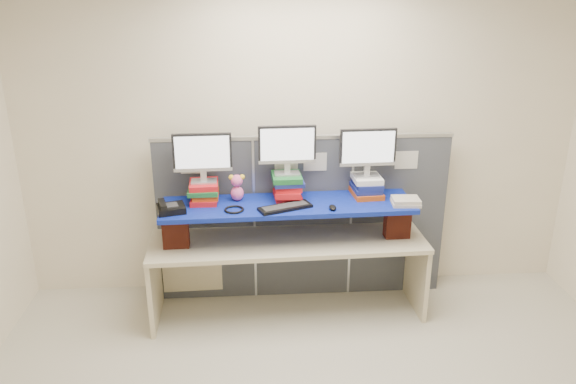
{
  "coord_description": "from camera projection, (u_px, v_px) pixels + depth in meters",
  "views": [
    {
      "loc": [
        -0.45,
        -2.83,
        2.75
      ],
      "look_at": [
        -0.15,
        1.47,
        1.13
      ],
      "focal_mm": 35.0,
      "sensor_mm": 36.0,
      "label": 1
    }
  ],
  "objects": [
    {
      "name": "book_stack_center",
      "position": [
        288.0,
        186.0,
        4.71
      ],
      "size": [
        0.27,
        0.31,
        0.21
      ],
      "color": "red",
      "rests_on": "blue_board"
    },
    {
      "name": "monitor_center",
      "position": [
        287.0,
        147.0,
        4.6
      ],
      "size": [
        0.48,
        0.14,
        0.41
      ],
      "rotation": [
        0.0,
        0.0,
        0.03
      ],
      "color": "#B1B1B6",
      "rests_on": "book_stack_center"
    },
    {
      "name": "mouse",
      "position": [
        333.0,
        207.0,
        4.52
      ],
      "size": [
        0.08,
        0.12,
        0.03
      ],
      "primitive_type": "ellipsoid",
      "rotation": [
        0.0,
        0.0,
        0.22
      ],
      "color": "black",
      "rests_on": "blue_board"
    },
    {
      "name": "room",
      "position": [
        333.0,
        239.0,
        3.15
      ],
      "size": [
        5.0,
        4.0,
        2.8
      ],
      "color": "#F6E8CA",
      "rests_on": "ground"
    },
    {
      "name": "plush_toy",
      "position": [
        237.0,
        187.0,
        4.67
      ],
      "size": [
        0.13,
        0.1,
        0.23
      ],
      "rotation": [
        0.0,
        0.0,
        -0.03
      ],
      "color": "#EF5B9F",
      "rests_on": "blue_board"
    },
    {
      "name": "monitor_left",
      "position": [
        202.0,
        155.0,
        4.55
      ],
      "size": [
        0.48,
        0.14,
        0.41
      ],
      "rotation": [
        0.0,
        0.0,
        0.03
      ],
      "color": "#B1B1B6",
      "rests_on": "book_stack_left"
    },
    {
      "name": "book_stack_left",
      "position": [
        204.0,
        192.0,
        4.66
      ],
      "size": [
        0.26,
        0.3,
        0.17
      ],
      "color": "red",
      "rests_on": "blue_board"
    },
    {
      "name": "headset",
      "position": [
        234.0,
        210.0,
        4.49
      ],
      "size": [
        0.18,
        0.18,
        0.02
      ],
      "primitive_type": "torus",
      "rotation": [
        0.0,
        0.0,
        0.09
      ],
      "color": "black",
      "rests_on": "blue_board"
    },
    {
      "name": "brick_pier_right",
      "position": [
        397.0,
        221.0,
        4.75
      ],
      "size": [
        0.21,
        0.12,
        0.29
      ],
      "primitive_type": "cube",
      "rotation": [
        0.0,
        0.0,
        0.03
      ],
      "color": "maroon",
      "rests_on": "desk"
    },
    {
      "name": "brick_pier_left",
      "position": [
        176.0,
        230.0,
        4.57
      ],
      "size": [
        0.21,
        0.12,
        0.29
      ],
      "primitive_type": "cube",
      "rotation": [
        0.0,
        0.0,
        0.03
      ],
      "color": "maroon",
      "rests_on": "desk"
    },
    {
      "name": "book_stack_right",
      "position": [
        367.0,
        186.0,
        4.8
      ],
      "size": [
        0.26,
        0.33,
        0.17
      ],
      "color": "#B44411",
      "rests_on": "blue_board"
    },
    {
      "name": "desk_phone",
      "position": [
        170.0,
        208.0,
        4.46
      ],
      "size": [
        0.26,
        0.24,
        0.09
      ],
      "rotation": [
        0.0,
        0.0,
        0.27
      ],
      "color": "black",
      "rests_on": "blue_board"
    },
    {
      "name": "cubicle_partition",
      "position": [
        303.0,
        217.0,
        5.03
      ],
      "size": [
        2.6,
        0.06,
        1.53
      ],
      "color": "#3C4047",
      "rests_on": "ground"
    },
    {
      "name": "desk",
      "position": [
        288.0,
        254.0,
        4.81
      ],
      "size": [
        2.35,
        0.75,
        0.71
      ],
      "rotation": [
        0.0,
        0.0,
        0.03
      ],
      "color": "beige",
      "rests_on": "ground"
    },
    {
      "name": "monitor_right",
      "position": [
        368.0,
        150.0,
        4.68
      ],
      "size": [
        0.48,
        0.14,
        0.41
      ],
      "rotation": [
        0.0,
        0.0,
        0.03
      ],
      "color": "#B1B1B6",
      "rests_on": "book_stack_right"
    },
    {
      "name": "binder_stack",
      "position": [
        406.0,
        201.0,
        4.61
      ],
      "size": [
        0.24,
        0.19,
        0.05
      ],
      "rotation": [
        0.0,
        0.0,
        -0.05
      ],
      "color": "beige",
      "rests_on": "blue_board"
    },
    {
      "name": "blue_board",
      "position": [
        288.0,
        205.0,
        4.65
      ],
      "size": [
        2.1,
        0.59,
        0.04
      ],
      "primitive_type": "cube",
      "rotation": [
        0.0,
        0.0,
        0.03
      ],
      "color": "navy",
      "rests_on": "brick_pier_left"
    },
    {
      "name": "keyboard",
      "position": [
        285.0,
        207.0,
        4.53
      ],
      "size": [
        0.46,
        0.3,
        0.03
      ],
      "rotation": [
        0.0,
        0.0,
        0.38
      ],
      "color": "black",
      "rests_on": "blue_board"
    }
  ]
}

